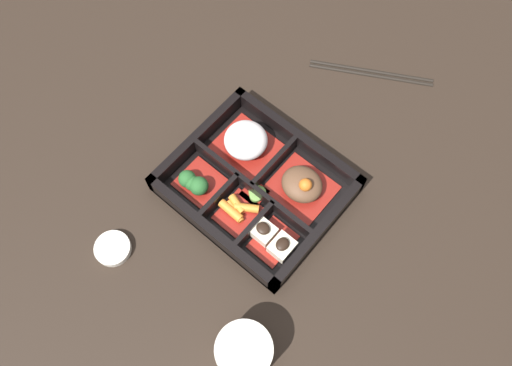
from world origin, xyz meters
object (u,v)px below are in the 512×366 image
object	(u,v)px
tea_cup	(244,351)
sauce_dish	(113,248)
chopsticks	(371,72)
bowl_rice	(246,141)

from	to	relation	value
tea_cup	sauce_dish	bearing A→B (deg)	-176.40
tea_cup	chopsticks	world-z (taller)	tea_cup
bowl_rice	chopsticks	distance (m)	0.28
bowl_rice	sauce_dish	distance (m)	0.27
bowl_rice	sauce_dish	size ratio (longest dim) A/B	1.73
bowl_rice	tea_cup	world-z (taller)	tea_cup
tea_cup	sauce_dish	distance (m)	0.26
bowl_rice	tea_cup	xyz separation A→B (m)	(0.22, -0.25, 0.00)
bowl_rice	chopsticks	xyz separation A→B (m)	(0.07, 0.27, -0.03)
bowl_rice	sauce_dish	world-z (taller)	bowl_rice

